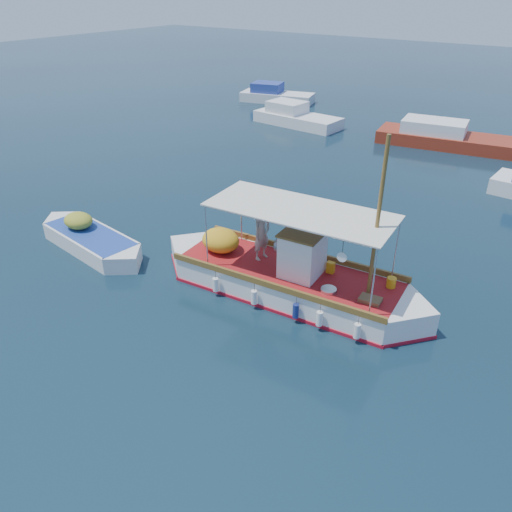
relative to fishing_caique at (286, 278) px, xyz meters
The scene contains 6 objects.
ground 0.83m from the fishing_caique, 129.83° to the right, with size 160.00×160.00×0.00m, color black.
fishing_caique is the anchor object (origin of this frame).
dinghy 8.46m from the fishing_caique, 167.74° to the right, with size 6.15×2.29×1.51m.
bg_boat_nw 22.82m from the fishing_caique, 120.39° to the left, with size 6.78×2.90×1.80m.
bg_boat_n 20.73m from the fishing_caique, 91.06° to the left, with size 10.16×4.23×1.80m.
bg_boat_far_w 30.53m from the fishing_caique, 123.92° to the left, with size 6.68×3.82×1.80m.
Camera 1 is at (8.02, -12.16, 9.72)m, focal length 35.00 mm.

